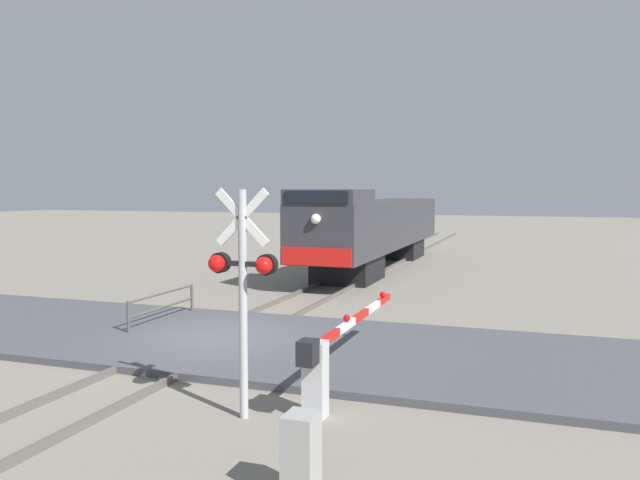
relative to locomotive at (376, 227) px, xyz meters
The scene contains 9 objects.
ground_plane 15.70m from the locomotive, 90.00° to the right, with size 160.00×160.00×0.00m, color gray.
rail_track_left 15.70m from the locomotive, 92.64° to the right, with size 0.08×80.00×0.15m, color #59544C.
rail_track_right 15.70m from the locomotive, 87.36° to the right, with size 0.08×80.00×0.15m, color #59544C.
road_surface 15.69m from the locomotive, 90.00° to the right, with size 36.00×6.08×0.15m, color #47474C.
locomotive is the anchor object (origin of this frame).
crossing_signal 20.22m from the locomotive, 81.80° to the right, with size 1.18×0.33×3.78m.
crossing_gate 19.34m from the locomotive, 78.08° to the right, with size 0.36×5.76×1.39m.
utility_cabinet 22.78m from the locomotive, 77.91° to the right, with size 0.38×0.44×1.07m, color #999993.
guard_railing 14.66m from the locomotive, 99.24° to the right, with size 0.08×3.14×0.95m.
Camera 1 is at (7.42, -13.52, 3.75)m, focal length 35.29 mm.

